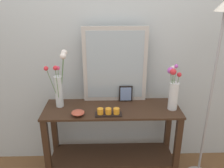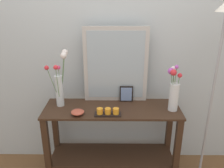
{
  "view_description": "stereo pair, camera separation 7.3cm",
  "coord_description": "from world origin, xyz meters",
  "views": [
    {
      "loc": [
        -0.06,
        -2.04,
        1.83
      ],
      "look_at": [
        0.0,
        0.0,
        1.04
      ],
      "focal_mm": 37.51,
      "sensor_mm": 36.0,
      "label": 1
    },
    {
      "loc": [
        0.02,
        -2.04,
        1.83
      ],
      "look_at": [
        0.0,
        0.0,
        1.04
      ],
      "focal_mm": 37.51,
      "sensor_mm": 36.0,
      "label": 2
    }
  ],
  "objects": [
    {
      "name": "wall_back",
      "position": [
        0.0,
        0.34,
        1.35
      ],
      "size": [
        6.4,
        0.08,
        2.7
      ],
      "primitive_type": "cube",
      "color": "#B2BCC1",
      "rests_on": "ground"
    },
    {
      "name": "console_table",
      "position": [
        0.0,
        0.0,
        0.49
      ],
      "size": [
        1.33,
        0.43,
        0.79
      ],
      "color": "#382316",
      "rests_on": "ground"
    },
    {
      "name": "mirror_leaning",
      "position": [
        0.04,
        0.19,
        1.17
      ],
      "size": [
        0.64,
        0.03,
        0.76
      ],
      "color": "#B7B2AD",
      "rests_on": "console_table"
    },
    {
      "name": "tall_vase_left",
      "position": [
        -0.5,
        0.06,
        1.03
      ],
      "size": [
        0.2,
        0.2,
        0.56
      ],
      "color": "silver",
      "rests_on": "console_table"
    },
    {
      "name": "vase_right",
      "position": [
        0.58,
        -0.03,
        0.98
      ],
      "size": [
        0.13,
        0.14,
        0.45
      ],
      "color": "silver",
      "rests_on": "console_table"
    },
    {
      "name": "candle_tray",
      "position": [
        -0.04,
        -0.14,
        0.82
      ],
      "size": [
        0.24,
        0.09,
        0.07
      ],
      "color": "black",
      "rests_on": "console_table"
    },
    {
      "name": "picture_frame_small",
      "position": [
        0.15,
        0.15,
        0.87
      ],
      "size": [
        0.14,
        0.01,
        0.17
      ],
      "color": "black",
      "rests_on": "console_table"
    },
    {
      "name": "decorative_bowl",
      "position": [
        -0.32,
        -0.14,
        0.81
      ],
      "size": [
        0.12,
        0.12,
        0.05
      ],
      "color": "#B24C38",
      "rests_on": "console_table"
    },
    {
      "name": "floor_lamp",
      "position": [
        0.92,
        -0.08,
        1.21
      ],
      "size": [
        0.24,
        0.24,
        1.79
      ],
      "color": "#9E9EA3",
      "rests_on": "ground"
    }
  ]
}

